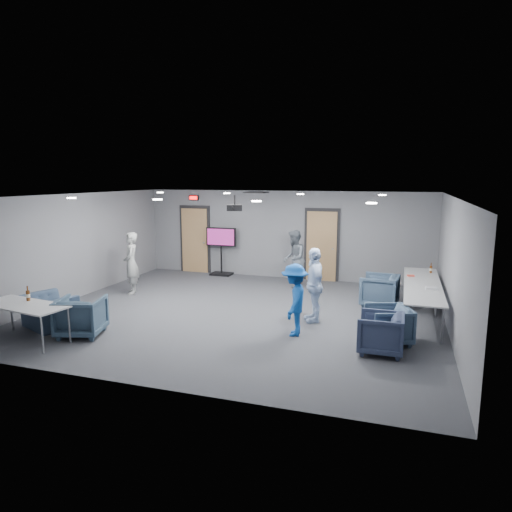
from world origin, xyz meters
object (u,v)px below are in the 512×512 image
(person_c, at_px, (314,285))
(chair_front_b, at_px, (48,311))
(chair_front_a, at_px, (81,316))
(person_d, at_px, (294,300))
(table_front_left, at_px, (24,306))
(tv_stand, at_px, (221,248))
(person_a, at_px, (131,263))
(chair_right_a, at_px, (379,291))
(table_right_a, at_px, (421,277))
(bottle_front, at_px, (28,295))
(chair_right_b, at_px, (388,324))
(chair_right_c, at_px, (380,333))
(bottle_right, at_px, (431,269))
(person_b, at_px, (294,259))
(table_right_b, at_px, (424,296))
(projector, at_px, (235,208))

(person_c, xyz_separation_m, chair_front_b, (-5.21, -2.14, -0.47))
(chair_front_a, bearing_deg, chair_front_b, -27.47)
(person_d, height_order, table_front_left, person_d)
(chair_front_a, height_order, tv_stand, tv_stand)
(person_a, bearing_deg, chair_right_a, 66.55)
(person_a, relative_size, table_right_a, 0.87)
(person_a, bearing_deg, table_front_left, -28.43)
(chair_front_b, bearing_deg, bottle_front, 121.55)
(chair_right_b, bearing_deg, table_front_left, -92.33)
(person_c, relative_size, chair_front_b, 1.55)
(chair_front_b, bearing_deg, chair_right_c, -152.23)
(bottle_right, bearing_deg, chair_right_a, -143.41)
(bottle_right, bearing_deg, person_d, -127.33)
(person_b, relative_size, chair_front_a, 1.91)
(chair_right_a, xyz_separation_m, bottle_right, (1.19, 0.88, 0.43))
(chair_front_b, bearing_deg, table_right_b, -140.42)
(bottle_front, bearing_deg, chair_right_a, 34.16)
(table_right_a, bearing_deg, person_c, 133.83)
(person_a, xyz_separation_m, projector, (3.10, -0.32, 1.57))
(person_c, relative_size, chair_front_a, 1.90)
(person_c, xyz_separation_m, projector, (-2.03, 0.55, 1.59))
(person_d, bearing_deg, person_a, -115.41)
(chair_right_a, bearing_deg, chair_front_a, -47.98)
(tv_stand, bearing_deg, person_d, -53.67)
(person_d, height_order, bottle_right, person_d)
(person_a, xyz_separation_m, person_b, (3.97, 2.13, -0.01))
(chair_front_b, bearing_deg, person_b, -106.56)
(chair_front_a, bearing_deg, person_b, -136.25)
(chair_right_b, distance_m, chair_front_a, 5.99)
(bottle_front, xyz_separation_m, bottle_right, (7.60, 5.23, -0.01))
(person_a, relative_size, table_front_left, 0.88)
(person_b, bearing_deg, person_d, 4.27)
(chair_right_b, bearing_deg, chair_right_a, 167.21)
(chair_right_c, distance_m, table_right_b, 1.89)
(chair_right_b, relative_size, chair_front_b, 0.75)
(chair_front_a, relative_size, bottle_right, 3.35)
(chair_front_b, relative_size, table_front_left, 0.55)
(bottle_right, distance_m, projector, 5.18)
(bottle_right, bearing_deg, projector, -156.36)
(person_a, relative_size, person_b, 1.02)
(table_front_left, bearing_deg, person_d, 30.38)
(chair_right_a, distance_m, bottle_right, 1.54)
(table_right_a, height_order, table_right_b, same)
(chair_front_b, relative_size, table_right_a, 0.55)
(table_right_b, distance_m, projector, 4.62)
(table_front_left, bearing_deg, person_b, 65.42)
(person_a, bearing_deg, person_b, 87.79)
(person_b, bearing_deg, chair_right_b, 26.30)
(chair_right_a, xyz_separation_m, chair_right_c, (0.19, -3.08, -0.03))
(chair_right_b, distance_m, bottle_front, 6.98)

